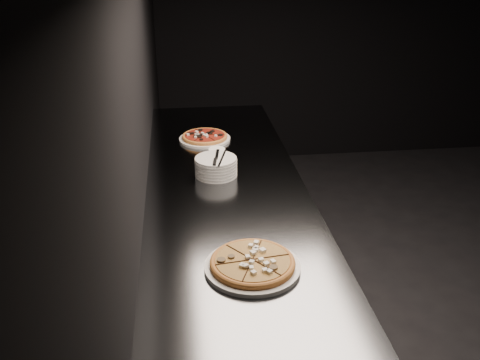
{
  "coord_description": "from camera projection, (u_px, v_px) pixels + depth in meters",
  "views": [
    {
      "loc": [
        -2.34,
        -2.29,
        2.0
      ],
      "look_at": [
        -2.08,
        -0.17,
        1.01
      ],
      "focal_mm": 40.0,
      "sensor_mm": 36.0,
      "label": 1
    }
  ],
  "objects": [
    {
      "name": "pizza_tomato",
      "position": [
        205.0,
        137.0,
        3.05
      ],
      "size": [
        0.29,
        0.29,
        0.03
      ],
      "rotation": [
        0.0,
        0.0,
        -0.07
      ],
      "color": "silver",
      "rests_on": "counter"
    },
    {
      "name": "ramekin",
      "position": [
        217.0,
        155.0,
        2.74
      ],
      "size": [
        0.09,
        0.09,
        0.07
      ],
      "color": "white",
      "rests_on": "counter"
    },
    {
      "name": "pizza_mushroom",
      "position": [
        252.0,
        264.0,
        1.87
      ],
      "size": [
        0.34,
        0.34,
        0.04
      ],
      "rotation": [
        0.0,
        0.0,
        0.13
      ],
      "color": "silver",
      "rests_on": "counter"
    },
    {
      "name": "wall_left",
      "position": [
        138.0,
        86.0,
        2.3
      ],
      "size": [
        0.02,
        5.0,
        2.8
      ],
      "primitive_type": "cube",
      "color": "black",
      "rests_on": "floor"
    },
    {
      "name": "plate_stack",
      "position": [
        216.0,
        167.0,
        2.59
      ],
      "size": [
        0.2,
        0.2,
        0.09
      ],
      "color": "silver",
      "rests_on": "counter"
    },
    {
      "name": "wall_back",
      "position": [
        433.0,
        6.0,
        4.82
      ],
      "size": [
        5.0,
        0.02,
        2.8
      ],
      "primitive_type": "cube",
      "color": "black",
      "rests_on": "floor"
    },
    {
      "name": "cutlery",
      "position": [
        218.0,
        159.0,
        2.56
      ],
      "size": [
        0.1,
        0.21,
        0.01
      ],
      "rotation": [
        0.0,
        0.0,
        -0.15
      ],
      "color": "silver",
      "rests_on": "plate_stack"
    },
    {
      "name": "counter",
      "position": [
        226.0,
        264.0,
        2.73
      ],
      "size": [
        0.74,
        2.44,
        0.92
      ],
      "color": "#5B5E62",
      "rests_on": "floor"
    }
  ]
}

